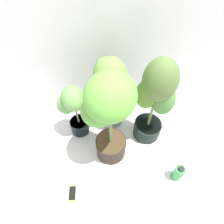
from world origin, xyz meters
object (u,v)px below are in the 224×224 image
potted_plant_back_center (111,90)px  potted_plant_center (108,114)px  potted_plant_back_right (155,99)px  potted_plant_back_left (73,108)px  cell_phone (72,193)px  nutrient_bottle (178,173)px

potted_plant_back_center → potted_plant_center: size_ratio=0.81×
potted_plant_back_right → potted_plant_back_left: 0.73m
potted_plant_back_left → cell_phone: 0.74m
potted_plant_back_center → nutrient_bottle: potted_plant_back_center is taller
potted_plant_back_right → potted_plant_back_left: bearing=172.8°
potted_plant_back_center → potted_plant_back_right: bearing=-28.5°
potted_plant_back_left → cell_phone: (-0.04, -0.64, -0.37)m
potted_plant_back_right → cell_phone: 1.07m
cell_phone → potted_plant_back_right: bearing=38.4°
potted_plant_center → cell_phone: potted_plant_center is taller
nutrient_bottle → potted_plant_back_right: bearing=112.5°
potted_plant_back_right → potted_plant_back_center: size_ratio=1.18×
cell_phone → potted_plant_center: bearing=49.0°
potted_plant_back_center → cell_phone: potted_plant_back_center is taller
potted_plant_back_right → potted_plant_back_center: potted_plant_back_right is taller
potted_plant_back_center → potted_plant_back_left: 0.38m
potted_plant_back_right → potted_plant_center: (-0.39, -0.18, 0.08)m
potted_plant_back_right → cell_phone: potted_plant_back_right is taller
potted_plant_back_left → potted_plant_center: 0.48m
potted_plant_center → cell_phone: (-0.34, -0.37, -0.62)m
potted_plant_back_right → cell_phone: bearing=-142.9°
potted_plant_center → nutrient_bottle: 0.85m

